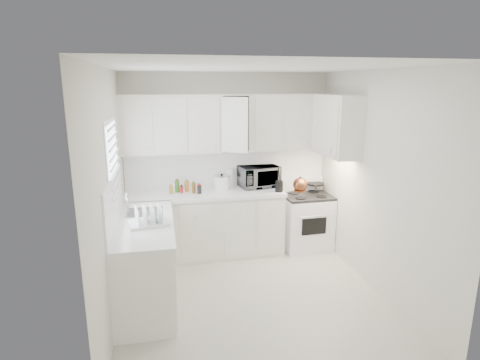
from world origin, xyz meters
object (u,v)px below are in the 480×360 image
object	(u,v)px
stove	(307,214)
microwave	(259,174)
tea_kettle	(300,184)
dish_rack	(148,215)
rice_cooker	(222,181)
utensil_crock	(279,179)

from	to	relation	value
stove	microwave	distance (m)	0.95
stove	tea_kettle	distance (m)	0.58
dish_rack	tea_kettle	bearing A→B (deg)	14.36
tea_kettle	dish_rack	world-z (taller)	dish_rack
tea_kettle	microwave	distance (m)	0.63
rice_cooker	utensil_crock	size ratio (longest dim) A/B	0.63
stove	rice_cooker	size ratio (longest dim) A/B	4.61
rice_cooker	dish_rack	size ratio (longest dim) A/B	0.56
utensil_crock	rice_cooker	bearing A→B (deg)	159.14
stove	utensil_crock	bearing A→B (deg)	-165.92
stove	utensil_crock	distance (m)	0.78
tea_kettle	dish_rack	size ratio (longest dim) A/B	0.62
stove	rice_cooker	distance (m)	1.38
stove	utensil_crock	xyz separation A→B (m)	(-0.48, -0.14, 0.60)
stove	dish_rack	bearing A→B (deg)	-154.93
stove	utensil_crock	size ratio (longest dim) A/B	2.89
utensil_crock	dish_rack	world-z (taller)	utensil_crock
rice_cooker	dish_rack	bearing A→B (deg)	-146.51
stove	dish_rack	xyz separation A→B (m)	(-2.28, -1.15, 0.53)
tea_kettle	utensil_crock	distance (m)	0.31
tea_kettle	microwave	world-z (taller)	microwave
stove	microwave	xyz separation A→B (m)	(-0.70, 0.19, 0.61)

